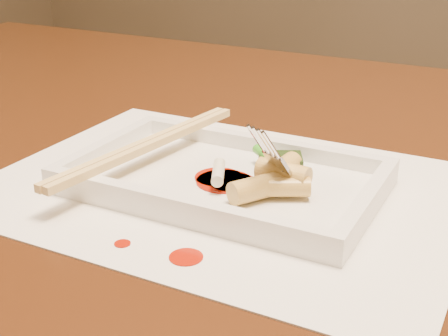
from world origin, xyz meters
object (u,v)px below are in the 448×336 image
at_px(fork, 314,101).
at_px(table, 192,232).
at_px(placemat, 224,188).
at_px(chopstick_a, 143,144).
at_px(plate_base, 224,183).

bearing_deg(fork, table, 157.86).
bearing_deg(table, placemat, -44.75).
bearing_deg(chopstick_a, placemat, 0.00).
height_order(plate_base, fork, fork).
distance_m(placemat, plate_base, 0.00).
distance_m(plate_base, fork, 0.11).
distance_m(placemat, chopstick_a, 0.09).
xyz_separation_m(placemat, plate_base, (0.00, 0.00, 0.00)).
bearing_deg(table, chopstick_a, -91.82).
distance_m(placemat, fork, 0.11).
bearing_deg(fork, chopstick_a, -173.25).
relative_size(plate_base, fork, 1.86).
relative_size(plate_base, chopstick_a, 1.09).
bearing_deg(plate_base, fork, 14.42).
relative_size(table, fork, 10.00).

